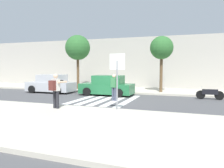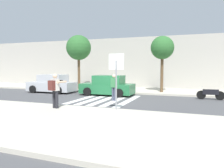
{
  "view_description": "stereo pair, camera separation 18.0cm",
  "coord_description": "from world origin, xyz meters",
  "px_view_note": "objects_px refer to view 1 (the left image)",
  "views": [
    {
      "loc": [
        5.39,
        -13.38,
        2.21
      ],
      "look_at": [
        0.6,
        -0.2,
        1.1
      ],
      "focal_mm": 35.0,
      "sensor_mm": 36.0,
      "label": 1
    },
    {
      "loc": [
        5.55,
        -13.32,
        2.21
      ],
      "look_at": [
        0.6,
        -0.2,
        1.1
      ],
      "focal_mm": 35.0,
      "sensor_mm": 36.0,
      "label": 2
    }
  ],
  "objects_px": {
    "pedestrian_crossing": "(114,86)",
    "street_tree_west": "(78,48)",
    "parked_car_green": "(107,86)",
    "parked_car_silver": "(51,84)",
    "stop_sign": "(117,69)",
    "street_tree_center": "(162,48)",
    "motorcycle": "(210,93)",
    "photographer_with_backpack": "(55,88)"
  },
  "relations": [
    {
      "from": "pedestrian_crossing",
      "to": "street_tree_west",
      "type": "relative_size",
      "value": 0.35
    },
    {
      "from": "pedestrian_crossing",
      "to": "street_tree_west",
      "type": "height_order",
      "value": "street_tree_west"
    },
    {
      "from": "parked_car_green",
      "to": "parked_car_silver",
      "type": "bearing_deg",
      "value": -180.0
    },
    {
      "from": "pedestrian_crossing",
      "to": "stop_sign",
      "type": "bearing_deg",
      "value": -68.14
    },
    {
      "from": "stop_sign",
      "to": "street_tree_center",
      "type": "bearing_deg",
      "value": 82.9
    },
    {
      "from": "parked_car_silver",
      "to": "street_tree_west",
      "type": "relative_size",
      "value": 0.82
    },
    {
      "from": "stop_sign",
      "to": "street_tree_west",
      "type": "xyz_separation_m",
      "value": [
        -6.61,
        8.15,
        1.84
      ]
    },
    {
      "from": "pedestrian_crossing",
      "to": "motorcycle",
      "type": "height_order",
      "value": "pedestrian_crossing"
    },
    {
      "from": "photographer_with_backpack",
      "to": "street_tree_center",
      "type": "distance_m",
      "value": 10.2
    },
    {
      "from": "photographer_with_backpack",
      "to": "pedestrian_crossing",
      "type": "height_order",
      "value": "photographer_with_backpack"
    },
    {
      "from": "stop_sign",
      "to": "photographer_with_backpack",
      "type": "relative_size",
      "value": 1.56
    },
    {
      "from": "street_tree_west",
      "to": "street_tree_center",
      "type": "xyz_separation_m",
      "value": [
        7.64,
        0.1,
        -0.25
      ]
    },
    {
      "from": "pedestrian_crossing",
      "to": "parked_car_green",
      "type": "distance_m",
      "value": 2.81
    },
    {
      "from": "pedestrian_crossing",
      "to": "parked_car_silver",
      "type": "distance_m",
      "value": 6.99
    },
    {
      "from": "street_tree_west",
      "to": "motorcycle",
      "type": "bearing_deg",
      "value": -10.68
    },
    {
      "from": "street_tree_west",
      "to": "photographer_with_backpack",
      "type": "bearing_deg",
      "value": -67.81
    },
    {
      "from": "parked_car_silver",
      "to": "photographer_with_backpack",
      "type": "bearing_deg",
      "value": -52.98
    },
    {
      "from": "pedestrian_crossing",
      "to": "parked_car_green",
      "type": "xyz_separation_m",
      "value": [
        -1.42,
        2.41,
        -0.25
      ]
    },
    {
      "from": "pedestrian_crossing",
      "to": "motorcycle",
      "type": "distance_m",
      "value": 6.52
    },
    {
      "from": "photographer_with_backpack",
      "to": "parked_car_silver",
      "type": "height_order",
      "value": "photographer_with_backpack"
    },
    {
      "from": "pedestrian_crossing",
      "to": "street_tree_center",
      "type": "relative_size",
      "value": 0.38
    },
    {
      "from": "parked_car_green",
      "to": "street_tree_west",
      "type": "height_order",
      "value": "street_tree_west"
    },
    {
      "from": "photographer_with_backpack",
      "to": "street_tree_west",
      "type": "bearing_deg",
      "value": 112.19
    },
    {
      "from": "photographer_with_backpack",
      "to": "parked_car_green",
      "type": "bearing_deg",
      "value": 88.17
    },
    {
      "from": "motorcycle",
      "to": "pedestrian_crossing",
      "type": "bearing_deg",
      "value": -155.32
    },
    {
      "from": "pedestrian_crossing",
      "to": "street_tree_west",
      "type": "distance_m",
      "value": 7.74
    },
    {
      "from": "stop_sign",
      "to": "photographer_with_backpack",
      "type": "height_order",
      "value": "stop_sign"
    },
    {
      "from": "parked_car_silver",
      "to": "street_tree_center",
      "type": "bearing_deg",
      "value": 15.7
    },
    {
      "from": "photographer_with_backpack",
      "to": "street_tree_west",
      "type": "height_order",
      "value": "street_tree_west"
    },
    {
      "from": "street_tree_center",
      "to": "motorcycle",
      "type": "bearing_deg",
      "value": -31.99
    },
    {
      "from": "pedestrian_crossing",
      "to": "parked_car_green",
      "type": "height_order",
      "value": "pedestrian_crossing"
    },
    {
      "from": "photographer_with_backpack",
      "to": "pedestrian_crossing",
      "type": "bearing_deg",
      "value": 68.46
    },
    {
      "from": "pedestrian_crossing",
      "to": "parked_car_green",
      "type": "relative_size",
      "value": 0.42
    },
    {
      "from": "stop_sign",
      "to": "pedestrian_crossing",
      "type": "bearing_deg",
      "value": 111.86
    },
    {
      "from": "photographer_with_backpack",
      "to": "parked_car_green",
      "type": "height_order",
      "value": "photographer_with_backpack"
    },
    {
      "from": "street_tree_west",
      "to": "street_tree_center",
      "type": "height_order",
      "value": "street_tree_west"
    },
    {
      "from": "pedestrian_crossing",
      "to": "street_tree_center",
      "type": "bearing_deg",
      "value": 64.33
    },
    {
      "from": "street_tree_west",
      "to": "street_tree_center",
      "type": "bearing_deg",
      "value": 0.75
    },
    {
      "from": "photographer_with_backpack",
      "to": "street_tree_center",
      "type": "height_order",
      "value": "street_tree_center"
    },
    {
      "from": "stop_sign",
      "to": "parked_car_silver",
      "type": "xyz_separation_m",
      "value": [
        -7.89,
        5.74,
        -1.38
      ]
    },
    {
      "from": "motorcycle",
      "to": "parked_car_silver",
      "type": "bearing_deg",
      "value": -178.62
    },
    {
      "from": "parked_car_silver",
      "to": "motorcycle",
      "type": "xyz_separation_m",
      "value": [
        12.46,
        0.3,
        -0.31
      ]
    }
  ]
}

